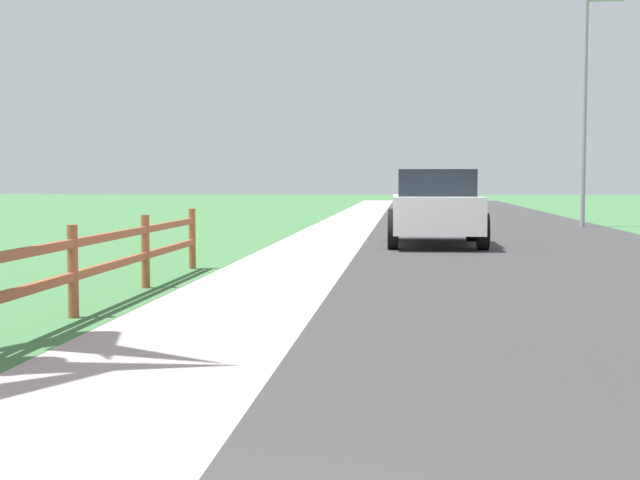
{
  "coord_description": "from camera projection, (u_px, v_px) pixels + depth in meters",
  "views": [
    {
      "loc": [
        0.98,
        -1.77,
        1.43
      ],
      "look_at": [
        0.19,
        6.33,
        0.88
      ],
      "focal_mm": 50.52,
      "sensor_mm": 36.0,
      "label": 1
    }
  ],
  "objects": [
    {
      "name": "street_lamp",
      "position": [
        588.0,
        91.0,
        27.0
      ],
      "size": [
        1.17,
        0.2,
        6.97
      ],
      "color": "gray",
      "rests_on": "ground"
    },
    {
      "name": "road_asphalt",
      "position": [
        488.0,
        225.0,
        28.43
      ],
      "size": [
        7.0,
        66.0,
        0.01
      ],
      "primitive_type": "cube",
      "color": "#353535",
      "rests_on": "ground"
    },
    {
      "name": "parked_suv_white",
      "position": [
        435.0,
        207.0,
        19.66
      ],
      "size": [
        2.11,
        4.32,
        1.65
      ],
      "color": "white",
      "rests_on": "ground"
    },
    {
      "name": "ground_plane",
      "position": [
        374.0,
        228.0,
        26.78
      ],
      "size": [
        120.0,
        120.0,
        0.0
      ],
      "primitive_type": "plane",
      "color": "#3C6F3E"
    },
    {
      "name": "curb_concrete",
      "position": [
        284.0,
        224.0,
        29.06
      ],
      "size": [
        6.0,
        66.0,
        0.01
      ],
      "primitive_type": "cube",
      "color": "#AF9A9B",
      "rests_on": "ground"
    },
    {
      "name": "rail_fence",
      "position": [
        19.0,
        277.0,
        7.95
      ],
      "size": [
        0.11,
        12.97,
        0.97
      ],
      "color": "brown",
      "rests_on": "ground"
    },
    {
      "name": "grass_verge",
      "position": [
        238.0,
        224.0,
        29.2
      ],
      "size": [
        5.0,
        66.0,
        0.0
      ],
      "primitive_type": "cube",
      "color": "#3C6F3E",
      "rests_on": "ground"
    }
  ]
}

